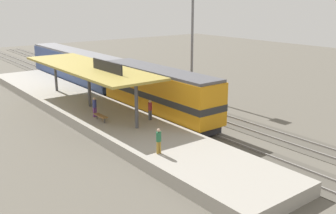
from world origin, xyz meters
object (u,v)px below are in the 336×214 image
platform_bench (101,116)px  person_boarding (159,140)px  locomotive (159,93)px  passenger_carriage_single (74,67)px  person_waiting (95,106)px  light_mast (192,20)px  person_walking (150,109)px

platform_bench → person_boarding: person_boarding is taller
locomotive → passenger_carriage_single: bearing=90.0°
platform_bench → person_boarding: bearing=-92.1°
locomotive → passenger_carriage_single: locomotive is taller
locomotive → person_waiting: bearing=167.8°
platform_bench → passenger_carriage_single: 19.11m
passenger_carriage_single → person_waiting: 17.73m
passenger_carriage_single → person_boarding: bearing=-103.3°
platform_bench → locomotive: bearing=1.1°
platform_bench → locomotive: locomotive is taller
locomotive → passenger_carriage_single: size_ratio=0.72×
passenger_carriage_single → person_waiting: bearing=-109.1°
locomotive → passenger_carriage_single: 18.00m
light_mast → person_boarding: 20.30m
locomotive → person_walking: 3.52m
person_waiting → light_mast: bearing=13.1°
locomotive → person_waiting: 5.97m
passenger_carriage_single → person_walking: passenger_carriage_single is taller
person_boarding → locomotive: bearing=53.8°
locomotive → person_walking: locomotive is taller
person_waiting → person_boarding: size_ratio=1.00×
person_waiting → person_walking: (3.23, -3.59, 0.00)m
locomotive → person_walking: (-2.58, -2.33, -0.56)m
platform_bench → person_walking: (3.42, -2.22, 0.51)m
person_boarding → platform_bench: bearing=87.9°
light_mast → person_boarding: size_ratio=6.84×
person_waiting → person_boarding: (-0.50, -9.88, 0.00)m
passenger_carriage_single → person_boarding: (-6.31, -26.62, -0.46)m
platform_bench → light_mast: (13.80, 4.54, 7.05)m
locomotive → person_waiting: locomotive is taller
locomotive → light_mast: size_ratio=1.23×
light_mast → person_boarding: light_mast is taller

